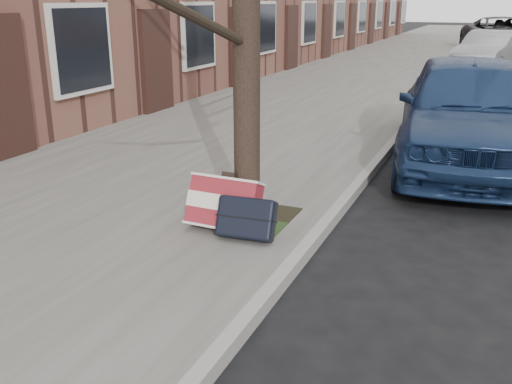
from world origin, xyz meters
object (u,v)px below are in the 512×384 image
at_px(suitcase_navy, 247,218).
at_px(car_near_front, 468,110).
at_px(suitcase_red, 224,204).
at_px(car_near_mid, 490,52).

relative_size(suitcase_navy, car_near_front, 0.12).
relative_size(suitcase_red, car_near_mid, 0.18).
xyz_separation_m(car_near_front, car_near_mid, (-0.07, 11.82, -0.13)).
bearing_deg(car_near_mid, car_near_front, -75.54).
distance_m(suitcase_navy, car_near_mid, 15.86).
relative_size(suitcase_red, suitcase_navy, 1.28).
distance_m(suitcase_red, car_near_front, 4.33).
xyz_separation_m(suitcase_red, car_near_front, (1.96, 3.84, 0.40)).
bearing_deg(car_near_front, car_near_mid, 83.50).
height_order(suitcase_navy, car_near_front, car_near_front).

